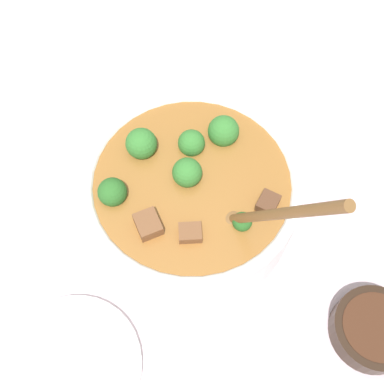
# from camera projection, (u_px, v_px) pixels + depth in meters

# --- Properties ---
(ground_plane) EXTENTS (4.00, 4.00, 0.00)m
(ground_plane) POSITION_uv_depth(u_px,v_px,m) (192.00, 214.00, 0.71)
(ground_plane) COLOR silver
(stew_bowl) EXTENTS (0.29, 0.33, 0.30)m
(stew_bowl) POSITION_uv_depth(u_px,v_px,m) (192.00, 194.00, 0.66)
(stew_bowl) COLOR white
(stew_bowl) RESTS_ON ground_plane
(condiment_bowl) EXTENTS (0.11, 0.11, 0.04)m
(condiment_bowl) POSITION_uv_depth(u_px,v_px,m) (374.00, 329.00, 0.62)
(condiment_bowl) COLOR black
(condiment_bowl) RESTS_ON ground_plane
(empty_plate) EXTENTS (0.18, 0.18, 0.02)m
(empty_plate) POSITION_uv_depth(u_px,v_px,m) (70.00, 367.00, 0.61)
(empty_plate) COLOR white
(empty_plate) RESTS_ON ground_plane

